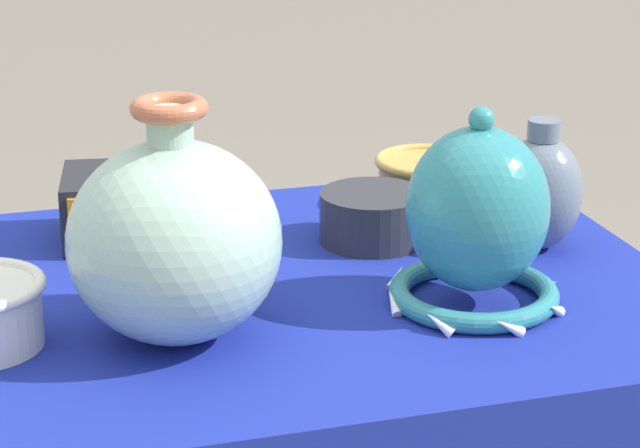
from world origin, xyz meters
TOP-DOWN VIEW (x-y plane):
  - display_table at (0.00, -0.02)m, footprint 0.96×0.64m
  - vase_tall_bulbous at (-0.08, -0.11)m, footprint 0.21×0.21m
  - vase_dome_bell at (0.24, -0.11)m, footprint 0.19×0.19m
  - mosaic_tile_box at (-0.08, 0.19)m, footprint 0.18×0.16m
  - pot_squat_charcoal at (0.19, 0.10)m, footprint 0.13×0.13m
  - cup_wide_ochre at (0.30, 0.20)m, footprint 0.13×0.13m
  - jar_round_slate at (0.37, 0.02)m, footprint 0.10×0.10m

SIDE VIEW (x-z plane):
  - display_table at x=0.00m, z-range 0.27..1.00m
  - pot_squat_charcoal at x=0.19m, z-range 0.73..0.79m
  - cup_wide_ochre at x=0.30m, z-range 0.74..0.80m
  - mosaic_tile_box at x=-0.08m, z-range 0.73..0.81m
  - jar_round_slate at x=0.37m, z-range 0.72..0.88m
  - vase_dome_bell at x=0.24m, z-range 0.71..0.93m
  - vase_tall_bulbous at x=-0.08m, z-range 0.71..0.96m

